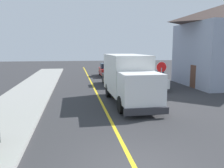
{
  "coord_description": "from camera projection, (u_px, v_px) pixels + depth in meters",
  "views": [
    {
      "loc": [
        -1.78,
        -6.48,
        3.67
      ],
      "look_at": [
        0.57,
        7.89,
        1.4
      ],
      "focal_mm": 37.36,
      "sensor_mm": 36.0,
      "label": 1
    }
  ],
  "objects": [
    {
      "name": "parked_car_near",
      "position": [
        113.0,
        77.0,
        23.11
      ],
      "size": [
        1.84,
        4.42,
        1.67
      ],
      "color": "black",
      "rests_on": "ground"
    },
    {
      "name": "box_truck",
      "position": [
        128.0,
        77.0,
        15.56
      ],
      "size": [
        2.5,
        7.21,
        3.2
      ],
      "color": "silver",
      "rests_on": "ground"
    },
    {
      "name": "parked_van_across",
      "position": [
        152.0,
        80.0,
        21.23
      ],
      "size": [
        1.93,
        4.45,
        1.67
      ],
      "color": "silver",
      "rests_on": "ground"
    },
    {
      "name": "parked_car_mid",
      "position": [
        107.0,
        70.0,
        30.31
      ],
      "size": [
        1.9,
        4.44,
        1.67
      ],
      "color": "maroon",
      "rests_on": "ground"
    },
    {
      "name": "stop_sign",
      "position": [
        161.0,
        72.0,
        17.3
      ],
      "size": [
        0.8,
        0.1,
        2.65
      ],
      "color": "gray",
      "rests_on": "ground"
    },
    {
      "name": "centre_line_yellow",
      "position": [
        100.0,
        99.0,
        16.92
      ],
      "size": [
        0.16,
        56.0,
        0.01
      ],
      "primitive_type": "cube",
      "color": "gold",
      "rests_on": "ground"
    },
    {
      "name": "ground_plane",
      "position": [
        135.0,
        168.0,
        7.17
      ],
      "size": [
        120.0,
        120.0,
        0.0
      ],
      "primitive_type": "plane",
      "color": "#303033"
    }
  ]
}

